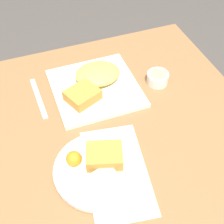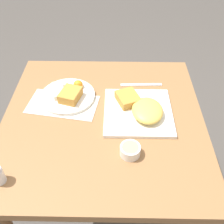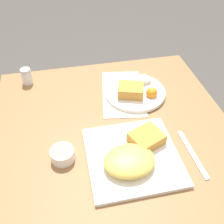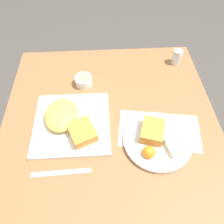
{
  "view_description": "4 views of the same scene",
  "coord_description": "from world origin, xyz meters",
  "px_view_note": "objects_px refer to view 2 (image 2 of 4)",
  "views": [
    {
      "loc": [
        0.25,
        0.6,
        1.49
      ],
      "look_at": [
        0.03,
        0.01,
        0.8
      ],
      "focal_mm": 50.0,
      "sensor_mm": 36.0,
      "label": 1
    },
    {
      "loc": [
        -0.76,
        -0.05,
        1.52
      ],
      "look_at": [
        -0.02,
        -0.04,
        0.81
      ],
      "focal_mm": 42.0,
      "sensor_mm": 36.0,
      "label": 2
    },
    {
      "loc": [
        -0.14,
        -0.63,
        1.42
      ],
      "look_at": [
        0.0,
        0.04,
        0.79
      ],
      "focal_mm": 42.0,
      "sensor_mm": 36.0,
      "label": 3
    },
    {
      "loc": [
        0.5,
        -0.02,
        1.44
      ],
      "look_at": [
        0.01,
        0.01,
        0.8
      ],
      "focal_mm": 35.0,
      "sensor_mm": 36.0,
      "label": 4
    }
  ],
  "objects_px": {
    "butter_knife": "(141,85)",
    "plate_oval_far": "(68,95)",
    "plate_square_near": "(140,109)",
    "sauce_ramekin": "(130,150)"
  },
  "relations": [
    {
      "from": "plate_oval_far",
      "to": "butter_knife",
      "type": "distance_m",
      "value": 0.35
    },
    {
      "from": "plate_oval_far",
      "to": "sauce_ramekin",
      "type": "relative_size",
      "value": 3.27
    },
    {
      "from": "plate_square_near",
      "to": "plate_oval_far",
      "type": "distance_m",
      "value": 0.33
    },
    {
      "from": "plate_square_near",
      "to": "sauce_ramekin",
      "type": "height_order",
      "value": "plate_square_near"
    },
    {
      "from": "plate_square_near",
      "to": "plate_oval_far",
      "type": "height_order",
      "value": "plate_square_near"
    },
    {
      "from": "sauce_ramekin",
      "to": "plate_oval_far",
      "type": "bearing_deg",
      "value": 40.88
    },
    {
      "from": "plate_square_near",
      "to": "butter_knife",
      "type": "xyz_separation_m",
      "value": [
        0.19,
        -0.02,
        -0.02
      ]
    },
    {
      "from": "butter_knife",
      "to": "plate_oval_far",
      "type": "bearing_deg",
      "value": 14.59
    },
    {
      "from": "plate_square_near",
      "to": "sauce_ramekin",
      "type": "bearing_deg",
      "value": 167.25
    },
    {
      "from": "sauce_ramekin",
      "to": "butter_knife",
      "type": "height_order",
      "value": "sauce_ramekin"
    }
  ]
}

